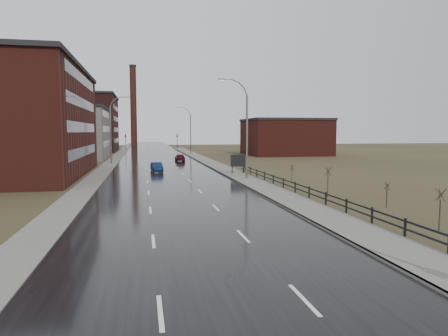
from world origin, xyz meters
name	(u,v)px	position (x,y,z in m)	size (l,w,h in m)	color
road	(160,164)	(0.00, 60.00, 0.03)	(14.00, 300.00, 0.06)	black
sidewalk_right	(247,180)	(8.60, 35.00, 0.09)	(3.20, 180.00, 0.18)	#595651
curb_right	(234,180)	(7.08, 35.00, 0.09)	(0.16, 180.00, 0.18)	slate
sidewalk_left	(109,165)	(-8.20, 60.00, 0.06)	(2.40, 260.00, 0.12)	#595651
warehouse_mid	(66,133)	(-17.99, 78.00, 5.26)	(16.32, 20.40, 10.50)	slate
warehouse_far	(67,123)	(-22.99, 108.00, 7.76)	(26.52, 24.48, 15.50)	#331611
building_right	(285,137)	(30.30, 82.00, 4.26)	(18.36, 16.32, 8.50)	#471914
smokestack	(133,105)	(-6.00, 150.00, 15.50)	(2.70, 2.70, 30.70)	#331611
streetlight_right_mid	(244,128)	(8.50, 36.00, 5.84)	(3.36, 0.28, 11.35)	slate
streetlight_left	(112,129)	(-7.70, 62.00, 5.84)	(3.36, 0.28, 11.35)	slate
streetlight_right_far	(189,130)	(8.50, 90.00, 5.84)	(3.36, 0.28, 11.35)	slate
guardrail	(330,199)	(10.30, 18.31, 0.71)	(0.10, 53.05, 1.10)	black
shrub_c	(440,209)	(13.09, 10.94, 1.28)	(0.57, 0.60, 2.42)	#382D23
shrub_d	(387,194)	(14.48, 17.86, 0.99)	(0.45, 0.47, 1.86)	#382D23
shrub_e	(328,181)	(12.41, 23.03, 1.35)	(0.60, 0.63, 2.54)	#382D23
shrub_f	(292,173)	(13.19, 33.25, 0.99)	(0.45, 0.47, 1.87)	#382D23
billboard	(238,161)	(9.10, 41.56, 1.69)	(1.91, 0.17, 2.52)	black
traffic_light_left	(125,134)	(-8.00, 120.00, 4.60)	(0.58, 2.73, 5.30)	black
traffic_light_right	(177,134)	(8.00, 120.00, 4.60)	(0.58, 2.73, 5.30)	black
car_near	(157,168)	(-0.95, 46.55, 0.64)	(1.36, 3.91, 1.29)	#0C1C40
car_far	(180,158)	(3.92, 65.69, 0.70)	(1.64, 4.09, 1.39)	#410A15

